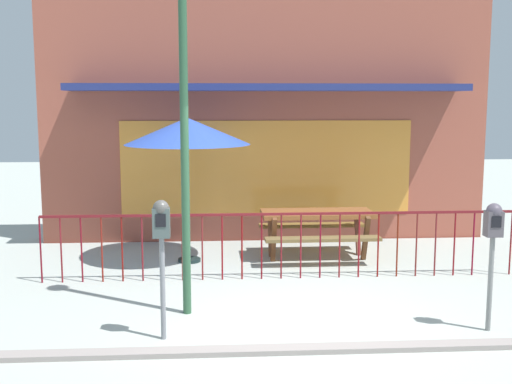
% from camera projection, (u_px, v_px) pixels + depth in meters
% --- Properties ---
extents(ground, '(40.00, 40.00, 0.00)m').
position_uv_depth(ground, '(299.00, 328.00, 7.25)').
color(ground, '#A9B0A7').
extents(pub_storefront, '(8.11, 1.31, 4.52)m').
position_uv_depth(pub_storefront, '(266.00, 117.00, 11.67)').
color(pub_storefront, maroon).
rests_on(pub_storefront, ground).
extents(patio_fence_front, '(6.84, 0.04, 0.97)m').
position_uv_depth(patio_fence_front, '(281.00, 234.00, 9.15)').
color(patio_fence_front, maroon).
rests_on(patio_fence_front, ground).
extents(picnic_table_left, '(1.82, 1.38, 0.79)m').
position_uv_depth(picnic_table_left, '(317.00, 221.00, 10.35)').
color(picnic_table_left, brown).
rests_on(picnic_table_left, ground).
extents(patio_umbrella, '(1.97, 1.97, 2.30)m').
position_uv_depth(patio_umbrella, '(187.00, 132.00, 9.91)').
color(patio_umbrella, black).
rests_on(patio_umbrella, ground).
extents(parking_meter_near, '(0.18, 0.17, 1.53)m').
position_uv_depth(parking_meter_near, '(161.00, 232.00, 6.74)').
color(parking_meter_near, slate).
rests_on(parking_meter_near, ground).
extents(parking_meter_far, '(0.18, 0.17, 1.45)m').
position_uv_depth(parking_meter_far, '(493.00, 233.00, 7.00)').
color(parking_meter_far, gray).
rests_on(parking_meter_far, ground).
extents(street_lamp, '(0.28, 0.28, 4.16)m').
position_uv_depth(street_lamp, '(184.00, 89.00, 7.36)').
color(street_lamp, '#2C5437').
rests_on(street_lamp, ground).
extents(curb_edge, '(11.36, 0.20, 0.11)m').
position_uv_depth(curb_edge, '(308.00, 352.00, 6.56)').
color(curb_edge, gray).
rests_on(curb_edge, ground).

